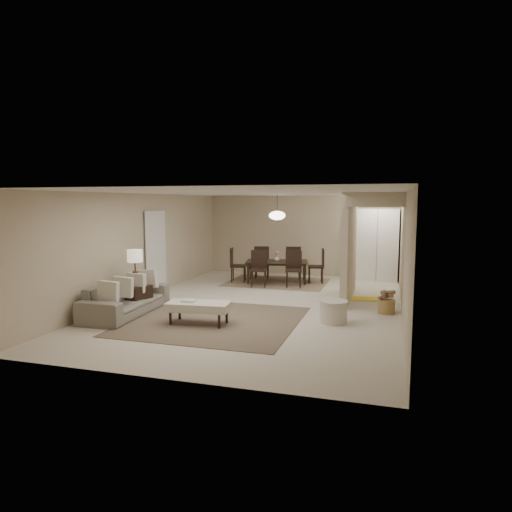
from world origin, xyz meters
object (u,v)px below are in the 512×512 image
(side_table, at_px, (136,298))
(round_pouf, at_px, (333,312))
(ottoman_bench, at_px, (199,307))
(wicker_basket, at_px, (386,307))
(pantry_cabinet, at_px, (377,245))
(sofa, at_px, (126,298))
(dining_table, at_px, (277,272))

(side_table, distance_m, round_pouf, 4.14)
(ottoman_bench, height_order, wicker_basket, ottoman_bench)
(pantry_cabinet, bearing_deg, sofa, -129.91)
(sofa, xyz_separation_m, round_pouf, (4.18, 0.55, -0.12))
(round_pouf, bearing_deg, side_table, -176.54)
(ottoman_bench, distance_m, side_table, 1.80)
(sofa, distance_m, ottoman_bench, 1.78)
(pantry_cabinet, distance_m, dining_table, 3.09)
(side_table, relative_size, round_pouf, 1.00)
(round_pouf, bearing_deg, ottoman_bench, -160.76)
(side_table, height_order, wicker_basket, side_table)
(round_pouf, distance_m, wicker_basket, 1.42)
(dining_table, bearing_deg, ottoman_bench, -106.27)
(wicker_basket, bearing_deg, pantry_cabinet, 94.73)
(side_table, xyz_separation_m, round_pouf, (4.13, 0.25, -0.06))
(round_pouf, bearing_deg, sofa, -172.53)
(sofa, height_order, wicker_basket, sofa)
(wicker_basket, relative_size, dining_table, 0.20)
(pantry_cabinet, bearing_deg, dining_table, -155.01)
(round_pouf, height_order, wicker_basket, round_pouf)
(sofa, relative_size, round_pouf, 4.17)
(ottoman_bench, distance_m, wicker_basket, 3.89)
(wicker_basket, distance_m, dining_table, 4.21)
(ottoman_bench, distance_m, round_pouf, 2.58)
(round_pouf, xyz_separation_m, wicker_basket, (0.96, 1.04, -0.07))
(wicker_basket, bearing_deg, dining_table, 136.74)
(sofa, bearing_deg, ottoman_bench, -102.53)
(round_pouf, bearing_deg, wicker_basket, 47.18)
(ottoman_bench, bearing_deg, side_table, 154.82)
(sofa, height_order, dining_table, sofa)
(ottoman_bench, xyz_separation_m, dining_table, (0.33, 4.77, -0.03))
(pantry_cabinet, relative_size, dining_table, 1.20)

